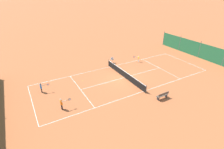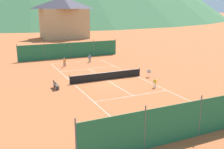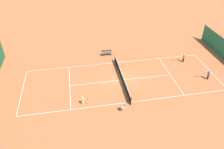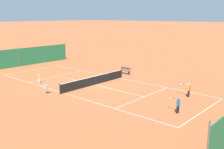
# 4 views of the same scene
# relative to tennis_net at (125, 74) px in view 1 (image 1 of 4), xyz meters

# --- Properties ---
(ground_plane) EXTENTS (600.00, 600.00, 0.00)m
(ground_plane) POSITION_rel_tennis_net_xyz_m (0.00, 0.00, -0.50)
(ground_plane) COLOR #B25B33
(court_line_markings) EXTENTS (8.25, 23.85, 0.01)m
(court_line_markings) POSITION_rel_tennis_net_xyz_m (0.00, 0.00, -0.50)
(court_line_markings) COLOR white
(court_line_markings) RESTS_ON ground
(tennis_net) EXTENTS (9.18, 0.08, 1.06)m
(tennis_net) POSITION_rel_tennis_net_xyz_m (0.00, 0.00, 0.00)
(tennis_net) COLOR #2D2D2D
(tennis_net) RESTS_ON ground
(windscreen_fence_near) EXTENTS (17.28, 0.08, 2.90)m
(windscreen_fence_near) POSITION_rel_tennis_net_xyz_m (-0.00, -15.50, 0.81)
(windscreen_fence_near) COLOR #236B42
(windscreen_fence_near) RESTS_ON ground
(player_far_service) EXTENTS (0.68, 0.85, 1.11)m
(player_far_service) POSITION_rel_tennis_net_xyz_m (3.51, -5.02, 0.15)
(player_far_service) COLOR white
(player_far_service) RESTS_ON ground
(player_far_baseline) EXTENTS (0.51, 1.01, 1.25)m
(player_far_baseline) POSITION_rel_tennis_net_xyz_m (1.70, 10.55, 0.23)
(player_far_baseline) COLOR black
(player_far_baseline) RESTS_ON ground
(player_near_baseline) EXTENTS (0.44, 1.07, 1.30)m
(player_near_baseline) POSITION_rel_tennis_net_xyz_m (-2.66, 9.34, 0.26)
(player_near_baseline) COLOR black
(player_near_baseline) RESTS_ON ground
(tennis_ball_alley_left) EXTENTS (0.07, 0.07, 0.07)m
(tennis_ball_alley_left) POSITION_rel_tennis_net_xyz_m (2.77, -0.55, -0.47)
(tennis_ball_alley_left) COLOR #CCE033
(tennis_ball_alley_left) RESTS_ON ground
(tennis_ball_service_box) EXTENTS (0.07, 0.07, 0.07)m
(tennis_ball_service_box) POSITION_rel_tennis_net_xyz_m (-4.08, -0.84, -0.47)
(tennis_ball_service_box) COLOR #CCE033
(tennis_ball_service_box) RESTS_ON ground
(tennis_ball_near_corner) EXTENTS (0.07, 0.07, 0.07)m
(tennis_ball_near_corner) POSITION_rel_tennis_net_xyz_m (1.97, 5.36, -0.47)
(tennis_ball_near_corner) COLOR #CCE033
(tennis_ball_near_corner) RESTS_ON ground
(ball_hopper) EXTENTS (0.36, 0.36, 0.89)m
(ball_hopper) POSITION_rel_tennis_net_xyz_m (5.29, -1.05, 0.15)
(ball_hopper) COLOR #B7B7BC
(ball_hopper) RESTS_ON ground
(courtside_bench) EXTENTS (0.36, 1.50, 0.84)m
(courtside_bench) POSITION_rel_tennis_net_xyz_m (-6.34, -0.88, -0.05)
(courtside_bench) COLOR #51473D
(courtside_bench) RESTS_ON ground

